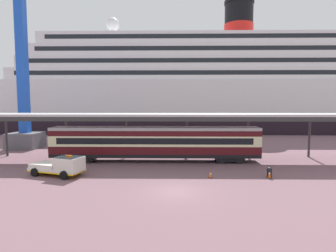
{
  "coord_description": "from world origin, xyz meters",
  "views": [
    {
      "loc": [
        -0.22,
        -20.36,
        6.79
      ],
      "look_at": [
        -0.68,
        7.75,
        4.5
      ],
      "focal_mm": 28.65,
      "sensor_mm": 36.0,
      "label": 1
    }
  ],
  "objects_px": {
    "cruise_ship": "(244,89)",
    "service_truck": "(61,165)",
    "traffic_cone_mid": "(211,174)",
    "dockside_crane": "(23,41)",
    "traffic_cone_near": "(269,174)",
    "quay_bollard": "(269,172)",
    "train_carriage": "(155,142)"
  },
  "relations": [
    {
      "from": "cruise_ship",
      "to": "service_truck",
      "type": "height_order",
      "value": "cruise_ship"
    },
    {
      "from": "dockside_crane",
      "to": "train_carriage",
      "type": "bearing_deg",
      "value": -24.66
    },
    {
      "from": "cruise_ship",
      "to": "train_carriage",
      "type": "distance_m",
      "value": 46.0
    },
    {
      "from": "quay_bollard",
      "to": "train_carriage",
      "type": "bearing_deg",
      "value": 148.24
    },
    {
      "from": "train_carriage",
      "to": "traffic_cone_near",
      "type": "relative_size",
      "value": 31.55
    },
    {
      "from": "traffic_cone_mid",
      "to": "train_carriage",
      "type": "bearing_deg",
      "value": 128.6
    },
    {
      "from": "service_truck",
      "to": "dockside_crane",
      "type": "xyz_separation_m",
      "value": [
        -11.99,
        15.99,
        15.23
      ]
    },
    {
      "from": "cruise_ship",
      "to": "traffic_cone_near",
      "type": "height_order",
      "value": "cruise_ship"
    },
    {
      "from": "train_carriage",
      "to": "traffic_cone_near",
      "type": "height_order",
      "value": "train_carriage"
    },
    {
      "from": "train_carriage",
      "to": "traffic_cone_mid",
      "type": "bearing_deg",
      "value": -51.4
    },
    {
      "from": "service_truck",
      "to": "cruise_ship",
      "type": "bearing_deg",
      "value": 57.75
    },
    {
      "from": "cruise_ship",
      "to": "traffic_cone_mid",
      "type": "bearing_deg",
      "value": -108.02
    },
    {
      "from": "cruise_ship",
      "to": "service_truck",
      "type": "bearing_deg",
      "value": -122.25
    },
    {
      "from": "quay_bollard",
      "to": "service_truck",
      "type": "bearing_deg",
      "value": 179.19
    },
    {
      "from": "traffic_cone_mid",
      "to": "dockside_crane",
      "type": "xyz_separation_m",
      "value": [
        -26.1,
        16.42,
        15.9
      ]
    },
    {
      "from": "train_carriage",
      "to": "traffic_cone_mid",
      "type": "distance_m",
      "value": 9.19
    },
    {
      "from": "train_carriage",
      "to": "dockside_crane",
      "type": "distance_m",
      "value": 26.5
    },
    {
      "from": "service_truck",
      "to": "traffic_cone_near",
      "type": "height_order",
      "value": "service_truck"
    },
    {
      "from": "cruise_ship",
      "to": "dockside_crane",
      "type": "distance_m",
      "value": 51.8
    },
    {
      "from": "train_carriage",
      "to": "traffic_cone_mid",
      "type": "height_order",
      "value": "train_carriage"
    },
    {
      "from": "service_truck",
      "to": "traffic_cone_mid",
      "type": "bearing_deg",
      "value": -1.77
    },
    {
      "from": "traffic_cone_near",
      "to": "traffic_cone_mid",
      "type": "distance_m",
      "value": 5.42
    },
    {
      "from": "cruise_ship",
      "to": "traffic_cone_mid",
      "type": "distance_m",
      "value": 50.62
    },
    {
      "from": "dockside_crane",
      "to": "cruise_ship",
      "type": "bearing_deg",
      "value": 36.51
    },
    {
      "from": "traffic_cone_mid",
      "to": "quay_bollard",
      "type": "height_order",
      "value": "quay_bollard"
    },
    {
      "from": "traffic_cone_mid",
      "to": "dockside_crane",
      "type": "bearing_deg",
      "value": 147.82
    },
    {
      "from": "train_carriage",
      "to": "quay_bollard",
      "type": "distance_m",
      "value": 13.14
    },
    {
      "from": "dockside_crane",
      "to": "quay_bollard",
      "type": "xyz_separation_m",
      "value": [
        31.57,
        -16.26,
        -15.71
      ]
    },
    {
      "from": "train_carriage",
      "to": "traffic_cone_near",
      "type": "distance_m",
      "value": 13.21
    },
    {
      "from": "cruise_ship",
      "to": "quay_bollard",
      "type": "relative_size",
      "value": 128.26
    },
    {
      "from": "traffic_cone_mid",
      "to": "traffic_cone_near",
      "type": "bearing_deg",
      "value": -0.22
    },
    {
      "from": "cruise_ship",
      "to": "traffic_cone_near",
      "type": "bearing_deg",
      "value": -101.87
    }
  ]
}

